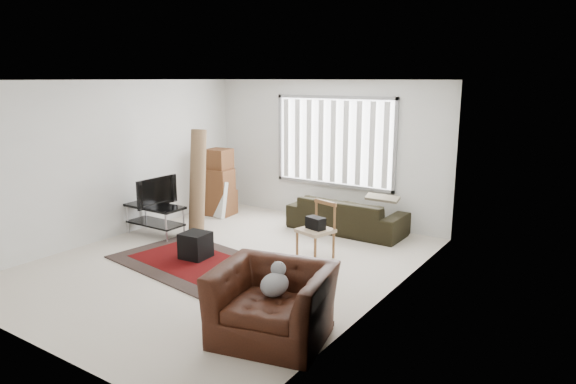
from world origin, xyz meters
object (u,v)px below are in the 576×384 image
at_px(tv_stand, 155,214).
at_px(armchair, 273,298).
at_px(moving_boxes, 219,184).
at_px(side_chair, 316,227).
at_px(sofa, 347,210).

height_order(tv_stand, armchair, armchair).
xyz_separation_m(tv_stand, armchair, (3.86, -1.86, 0.06)).
bearing_deg(moving_boxes, tv_stand, -90.60).
bearing_deg(side_chair, armchair, -54.93).
relative_size(tv_stand, armchair, 0.77).
xyz_separation_m(moving_boxes, sofa, (2.70, 0.37, -0.22)).
distance_m(tv_stand, armchair, 4.29).
relative_size(sofa, armchair, 1.49).
xyz_separation_m(side_chair, armchair, (0.90, -2.42, -0.03)).
bearing_deg(tv_stand, armchair, -25.67).
bearing_deg(tv_stand, side_chair, 10.81).
relative_size(tv_stand, moving_boxes, 0.81).
height_order(tv_stand, moving_boxes, moving_boxes).
bearing_deg(armchair, sofa, 93.06).
distance_m(sofa, side_chair, 1.53).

